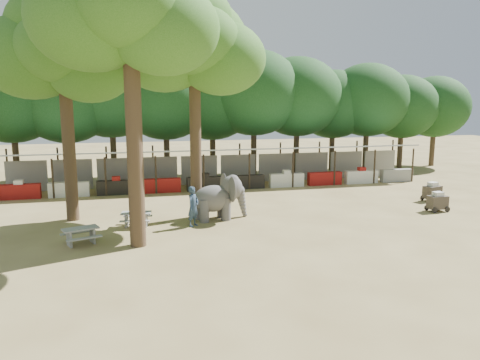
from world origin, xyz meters
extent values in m
plane|color=brown|center=(0.00, 0.00, 0.00)|extent=(100.00, 100.00, 0.00)
cube|color=#9A9DA1|center=(0.00, 14.00, 2.50)|extent=(28.00, 2.99, 0.39)
cylinder|color=#2D2319|center=(-12.60, 12.65, 1.20)|extent=(0.12, 0.12, 2.40)
cylinder|color=#2D2319|center=(-12.60, 15.35, 1.40)|extent=(0.12, 0.12, 2.80)
cube|color=maroon|center=(-12.60, 12.90, 0.45)|extent=(2.38, 0.50, 0.90)
cube|color=gray|center=(-12.60, 15.30, 1.00)|extent=(2.52, 0.12, 2.00)
cylinder|color=#2D2319|center=(-9.80, 12.65, 1.20)|extent=(0.12, 0.12, 2.40)
cylinder|color=#2D2319|center=(-9.80, 15.35, 1.40)|extent=(0.12, 0.12, 2.80)
cube|color=silver|center=(-9.80, 12.90, 0.45)|extent=(2.38, 0.50, 0.90)
cube|color=gray|center=(-9.80, 15.30, 1.00)|extent=(2.52, 0.12, 2.00)
cylinder|color=#2D2319|center=(-7.00, 12.65, 1.20)|extent=(0.12, 0.12, 2.40)
cylinder|color=#2D2319|center=(-7.00, 15.35, 1.40)|extent=(0.12, 0.12, 2.80)
cube|color=black|center=(-7.00, 12.90, 0.45)|extent=(2.38, 0.50, 0.90)
cube|color=gray|center=(-7.00, 15.30, 1.00)|extent=(2.52, 0.12, 2.00)
cylinder|color=#2D2319|center=(-4.20, 12.65, 1.20)|extent=(0.12, 0.12, 2.40)
cylinder|color=#2D2319|center=(-4.20, 15.35, 1.40)|extent=(0.12, 0.12, 2.80)
cube|color=maroon|center=(-4.20, 12.90, 0.45)|extent=(2.38, 0.50, 0.90)
cube|color=gray|center=(-4.20, 15.30, 1.00)|extent=(2.52, 0.12, 2.00)
cylinder|color=#2D2319|center=(-1.40, 12.65, 1.20)|extent=(0.12, 0.12, 2.40)
cylinder|color=#2D2319|center=(-1.40, 15.35, 1.40)|extent=(0.12, 0.12, 2.80)
cube|color=black|center=(-1.40, 12.90, 0.45)|extent=(2.38, 0.50, 0.90)
cube|color=gray|center=(-1.40, 15.30, 1.00)|extent=(2.52, 0.12, 2.00)
cylinder|color=#2D2319|center=(1.40, 12.65, 1.20)|extent=(0.12, 0.12, 2.40)
cylinder|color=#2D2319|center=(1.40, 15.35, 1.40)|extent=(0.12, 0.12, 2.80)
cube|color=black|center=(1.40, 12.90, 0.45)|extent=(2.38, 0.50, 0.90)
cube|color=gray|center=(1.40, 15.30, 1.00)|extent=(2.52, 0.12, 2.00)
cylinder|color=#2D2319|center=(4.20, 12.65, 1.20)|extent=(0.12, 0.12, 2.40)
cylinder|color=#2D2319|center=(4.20, 15.35, 1.40)|extent=(0.12, 0.12, 2.80)
cube|color=silver|center=(4.20, 12.90, 0.45)|extent=(2.38, 0.50, 0.90)
cube|color=gray|center=(4.20, 15.30, 1.00)|extent=(2.52, 0.12, 2.00)
cylinder|color=#2D2319|center=(7.00, 12.65, 1.20)|extent=(0.12, 0.12, 2.40)
cylinder|color=#2D2319|center=(7.00, 15.35, 1.40)|extent=(0.12, 0.12, 2.80)
cube|color=maroon|center=(7.00, 12.90, 0.45)|extent=(2.38, 0.50, 0.90)
cube|color=gray|center=(7.00, 15.30, 1.00)|extent=(2.52, 0.12, 2.00)
cylinder|color=#2D2319|center=(9.80, 12.65, 1.20)|extent=(0.12, 0.12, 2.40)
cylinder|color=#2D2319|center=(9.80, 15.35, 1.40)|extent=(0.12, 0.12, 2.80)
cube|color=silver|center=(9.80, 12.90, 0.45)|extent=(2.38, 0.50, 0.90)
cube|color=gray|center=(9.80, 15.30, 1.00)|extent=(2.52, 0.12, 2.00)
cylinder|color=#2D2319|center=(12.60, 12.65, 1.20)|extent=(0.12, 0.12, 2.40)
cylinder|color=#2D2319|center=(12.60, 15.35, 1.40)|extent=(0.12, 0.12, 2.80)
cube|color=gray|center=(12.60, 12.90, 0.45)|extent=(2.38, 0.50, 0.90)
cube|color=gray|center=(12.60, 15.30, 1.00)|extent=(2.52, 0.12, 2.00)
cylinder|color=#332316|center=(-9.00, 7.00, 4.60)|extent=(0.60, 0.60, 9.20)
cone|color=#332316|center=(-9.00, 7.00, 9.20)|extent=(0.57, 0.57, 2.88)
ellipsoid|color=#215513|center=(-10.40, 7.30, 7.82)|extent=(4.80, 4.80, 3.94)
ellipsoid|color=#215513|center=(-7.80, 6.40, 7.42)|extent=(4.20, 4.20, 3.44)
ellipsoid|color=#215513|center=(-8.80, 8.10, 8.42)|extent=(5.20, 5.20, 4.26)
ellipsoid|color=#215513|center=(-9.00, 5.70, 8.12)|extent=(3.80, 3.80, 3.12)
ellipsoid|color=#215513|center=(-9.30, 7.20, 9.22)|extent=(4.40, 4.40, 3.61)
cylinder|color=#332316|center=(-6.00, 2.00, 5.20)|extent=(0.64, 0.64, 10.40)
ellipsoid|color=#215513|center=(-7.40, 2.30, 8.84)|extent=(4.80, 4.80, 3.94)
ellipsoid|color=#215513|center=(-4.80, 1.40, 8.44)|extent=(4.20, 4.20, 3.44)
ellipsoid|color=#215513|center=(-5.80, 3.10, 9.44)|extent=(5.20, 5.20, 4.26)
ellipsoid|color=#215513|center=(-6.00, 0.70, 9.14)|extent=(3.80, 3.80, 3.12)
cylinder|color=#332316|center=(-3.00, 6.00, 4.80)|extent=(0.56, 0.56, 9.60)
cone|color=#332316|center=(-3.00, 6.00, 9.60)|extent=(0.53, 0.53, 3.00)
ellipsoid|color=#215513|center=(-4.40, 6.30, 8.16)|extent=(4.80, 4.80, 3.94)
ellipsoid|color=#215513|center=(-1.80, 5.40, 7.76)|extent=(4.20, 4.20, 3.44)
ellipsoid|color=#215513|center=(-2.80, 7.10, 8.76)|extent=(5.20, 5.20, 4.26)
ellipsoid|color=#215513|center=(-3.00, 4.70, 8.46)|extent=(3.80, 3.80, 3.12)
ellipsoid|color=#215513|center=(-3.30, 6.20, 9.56)|extent=(4.40, 4.40, 3.61)
cylinder|color=#332316|center=(-13.33, 19.00, 1.87)|extent=(0.44, 0.44, 3.74)
ellipsoid|color=black|center=(-13.33, 19.00, 5.53)|extent=(6.46, 5.95, 5.61)
cylinder|color=#332316|center=(-10.00, 19.00, 1.87)|extent=(0.44, 0.44, 3.74)
ellipsoid|color=black|center=(-10.00, 19.00, 5.53)|extent=(6.46, 5.95, 5.61)
cylinder|color=#332316|center=(-6.67, 19.00, 1.87)|extent=(0.44, 0.44, 3.74)
ellipsoid|color=black|center=(-6.67, 19.00, 5.53)|extent=(6.46, 5.95, 5.61)
cylinder|color=#332316|center=(-3.33, 19.00, 1.87)|extent=(0.44, 0.44, 3.74)
ellipsoid|color=black|center=(-3.33, 19.00, 5.53)|extent=(6.46, 5.95, 5.61)
cylinder|color=#332316|center=(0.00, 19.00, 1.87)|extent=(0.44, 0.44, 3.74)
ellipsoid|color=black|center=(0.00, 19.00, 5.53)|extent=(6.46, 5.95, 5.61)
cylinder|color=#332316|center=(3.33, 19.00, 1.87)|extent=(0.44, 0.44, 3.74)
ellipsoid|color=black|center=(3.33, 19.00, 5.53)|extent=(6.46, 5.95, 5.61)
cylinder|color=#332316|center=(6.67, 19.00, 1.87)|extent=(0.44, 0.44, 3.74)
ellipsoid|color=black|center=(6.67, 19.00, 5.53)|extent=(6.46, 5.95, 5.61)
cylinder|color=#332316|center=(10.00, 19.00, 1.87)|extent=(0.44, 0.44, 3.74)
ellipsoid|color=black|center=(10.00, 19.00, 5.53)|extent=(6.46, 5.95, 5.61)
cylinder|color=#332316|center=(13.33, 19.00, 1.87)|extent=(0.44, 0.44, 3.74)
ellipsoid|color=black|center=(13.33, 19.00, 5.53)|extent=(6.46, 5.95, 5.61)
cylinder|color=#332316|center=(16.67, 19.00, 1.87)|extent=(0.44, 0.44, 3.74)
ellipsoid|color=black|center=(16.67, 19.00, 5.53)|extent=(6.46, 5.95, 5.61)
cylinder|color=#332316|center=(20.00, 19.00, 1.87)|extent=(0.44, 0.44, 3.74)
ellipsoid|color=black|center=(20.00, 19.00, 5.53)|extent=(6.46, 5.95, 5.61)
ellipsoid|color=#474444|center=(-2.27, 5.38, 1.06)|extent=(2.18, 1.45, 1.31)
cylinder|color=#474444|center=(-2.78, 5.00, 0.56)|extent=(0.53, 0.53, 1.11)
cylinder|color=#474444|center=(-2.87, 5.62, 0.56)|extent=(0.53, 0.53, 1.11)
cylinder|color=#474444|center=(-1.67, 5.15, 0.56)|extent=(0.53, 0.53, 1.11)
cylinder|color=#474444|center=(-1.76, 5.77, 0.56)|extent=(0.53, 0.53, 1.11)
ellipsoid|color=#474444|center=(-1.31, 5.51, 1.53)|extent=(1.24, 1.05, 1.22)
ellipsoid|color=#474444|center=(-1.42, 4.90, 1.56)|extent=(0.32, 1.02, 1.25)
ellipsoid|color=#474444|center=(-1.58, 6.08, 1.56)|extent=(0.32, 1.02, 1.25)
cone|color=#474444|center=(-0.72, 5.59, 0.69)|extent=(0.56, 0.56, 1.38)
imported|color=#26384C|center=(-3.40, 4.40, 0.95)|extent=(0.80, 0.81, 1.89)
cube|color=gray|center=(-8.27, 2.70, 0.67)|extent=(1.54, 1.09, 0.06)
cube|color=gray|center=(-8.71, 2.54, 0.33)|extent=(0.28, 0.56, 0.65)
cube|color=gray|center=(-7.83, 2.86, 0.33)|extent=(0.28, 0.56, 0.65)
cube|color=gray|center=(-8.09, 2.22, 0.39)|extent=(1.39, 0.70, 0.05)
cube|color=gray|center=(-8.44, 3.18, 0.39)|extent=(1.39, 0.70, 0.05)
cube|color=gray|center=(-5.99, 5.00, 0.65)|extent=(1.45, 0.86, 0.05)
cube|color=gray|center=(-6.44, 5.08, 0.32)|extent=(0.18, 0.55, 0.63)
cube|color=gray|center=(-5.55, 4.92, 0.32)|extent=(0.18, 0.55, 0.63)
cube|color=gray|center=(-6.08, 4.51, 0.38)|extent=(1.38, 0.46, 0.05)
cube|color=gray|center=(-5.91, 5.49, 0.38)|extent=(1.38, 0.46, 0.05)
cube|color=#332B24|center=(9.61, 4.25, 0.49)|extent=(1.00, 0.62, 0.69)
cylinder|color=black|center=(9.23, 3.92, 0.15)|extent=(0.30, 0.07, 0.29)
cylinder|color=black|center=(10.01, 3.94, 0.15)|extent=(0.30, 0.07, 0.29)
cylinder|color=black|center=(9.21, 4.57, 0.15)|extent=(0.30, 0.07, 0.29)
cylinder|color=black|center=(9.99, 4.59, 0.15)|extent=(0.30, 0.07, 0.29)
cube|color=silver|center=(9.61, 4.25, 0.93)|extent=(0.50, 0.41, 0.25)
cube|color=#332B24|center=(11.00, 6.62, 0.51)|extent=(1.16, 0.88, 0.72)
cylinder|color=black|center=(10.71, 6.18, 0.15)|extent=(0.31, 0.15, 0.31)
cylinder|color=black|center=(11.49, 6.41, 0.15)|extent=(0.31, 0.15, 0.31)
cylinder|color=black|center=(10.51, 6.83, 0.15)|extent=(0.31, 0.15, 0.31)
cylinder|color=black|center=(11.30, 7.06, 0.15)|extent=(0.31, 0.15, 0.31)
cube|color=silver|center=(11.00, 6.62, 0.98)|extent=(0.61, 0.54, 0.26)
camera|label=1|loc=(-6.35, -16.75, 5.87)|focal=35.00mm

